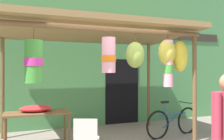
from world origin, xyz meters
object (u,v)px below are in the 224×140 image
flower_heap_on_table (36,108)px  parked_bicycle (173,122)px  display_table (37,116)px  folding_chair (86,138)px

flower_heap_on_table → parked_bicycle: (3.29, -0.33, -0.48)m
display_table → folding_chair: size_ratio=1.63×
flower_heap_on_table → folding_chair: bearing=-64.3°
display_table → folding_chair: bearing=-64.0°
flower_heap_on_table → parked_bicycle: 3.34m
display_table → parked_bicycle: bearing=-4.7°
display_table → flower_heap_on_table: 0.17m
folding_chair → parked_bicycle: 2.83m
folding_chair → parked_bicycle: bearing=24.4°
display_table → flower_heap_on_table: bearing=108.5°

